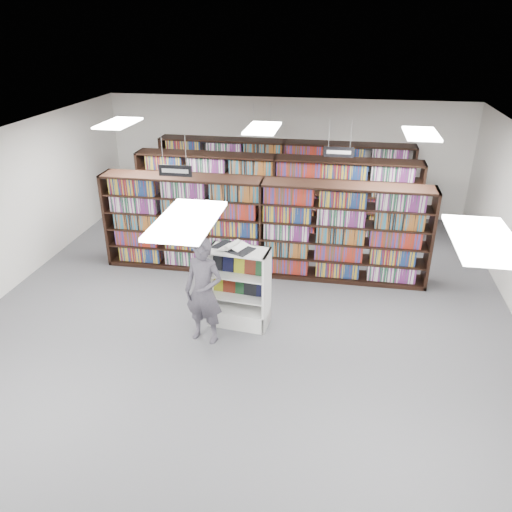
% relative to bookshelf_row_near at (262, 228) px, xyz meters
% --- Properties ---
extents(floor, '(12.00, 12.00, 0.00)m').
position_rel_bookshelf_row_near_xyz_m(floor, '(0.00, -2.00, -1.05)').
color(floor, '#4F4F54').
rests_on(floor, ground).
extents(ceiling, '(10.00, 12.00, 0.10)m').
position_rel_bookshelf_row_near_xyz_m(ceiling, '(0.00, -2.00, 2.15)').
color(ceiling, white).
rests_on(ceiling, wall_back).
extents(wall_back, '(10.00, 0.10, 3.20)m').
position_rel_bookshelf_row_near_xyz_m(wall_back, '(0.00, 4.00, 0.55)').
color(wall_back, silver).
rests_on(wall_back, ground).
extents(bookshelf_row_near, '(7.00, 0.60, 2.10)m').
position_rel_bookshelf_row_near_xyz_m(bookshelf_row_near, '(0.00, 0.00, 0.00)').
color(bookshelf_row_near, black).
rests_on(bookshelf_row_near, floor).
extents(bookshelf_row_mid, '(7.00, 0.60, 2.10)m').
position_rel_bookshelf_row_near_xyz_m(bookshelf_row_mid, '(0.00, 2.00, 0.00)').
color(bookshelf_row_mid, black).
rests_on(bookshelf_row_mid, floor).
extents(bookshelf_row_far, '(7.00, 0.60, 2.10)m').
position_rel_bookshelf_row_near_xyz_m(bookshelf_row_far, '(0.00, 3.70, 0.00)').
color(bookshelf_row_far, black).
rests_on(bookshelf_row_far, floor).
extents(aisle_sign_left, '(0.65, 0.02, 0.80)m').
position_rel_bookshelf_row_near_xyz_m(aisle_sign_left, '(-1.50, -1.00, 1.48)').
color(aisle_sign_left, '#B2B2B7').
rests_on(aisle_sign_left, ceiling).
extents(aisle_sign_right, '(0.65, 0.02, 0.80)m').
position_rel_bookshelf_row_near_xyz_m(aisle_sign_right, '(1.50, 1.00, 1.48)').
color(aisle_sign_right, '#B2B2B7').
rests_on(aisle_sign_right, ceiling).
extents(aisle_sign_center, '(0.65, 0.02, 0.80)m').
position_rel_bookshelf_row_near_xyz_m(aisle_sign_center, '(-0.50, 3.00, 1.48)').
color(aisle_sign_center, '#B2B2B7').
rests_on(aisle_sign_center, ceiling).
extents(troffer_front_center, '(0.60, 1.20, 0.04)m').
position_rel_bookshelf_row_near_xyz_m(troffer_front_center, '(0.00, -5.00, 2.11)').
color(troffer_front_center, white).
rests_on(troffer_front_center, ceiling).
extents(troffer_front_right, '(0.60, 1.20, 0.04)m').
position_rel_bookshelf_row_near_xyz_m(troffer_front_right, '(3.00, -5.00, 2.11)').
color(troffer_front_right, white).
rests_on(troffer_front_right, ceiling).
extents(troffer_back_left, '(0.60, 1.20, 0.04)m').
position_rel_bookshelf_row_near_xyz_m(troffer_back_left, '(-3.00, 0.00, 2.11)').
color(troffer_back_left, white).
rests_on(troffer_back_left, ceiling).
extents(troffer_back_center, '(0.60, 1.20, 0.04)m').
position_rel_bookshelf_row_near_xyz_m(troffer_back_center, '(0.00, 0.00, 2.11)').
color(troffer_back_center, white).
rests_on(troffer_back_center, ceiling).
extents(troffer_back_right, '(0.60, 1.20, 0.04)m').
position_rel_bookshelf_row_near_xyz_m(troffer_back_right, '(3.00, 0.00, 2.11)').
color(troffer_back_right, white).
rests_on(troffer_back_right, ceiling).
extents(endcap_display, '(1.12, 0.64, 1.49)m').
position_rel_bookshelf_row_near_xyz_m(endcap_display, '(-0.06, -2.08, -0.55)').
color(endcap_display, silver).
rests_on(endcap_display, floor).
extents(open_book, '(0.79, 0.65, 0.13)m').
position_rel_bookshelf_row_near_xyz_m(open_book, '(-0.17, -2.08, 0.47)').
color(open_book, black).
rests_on(open_book, endcap_display).
extents(shopper, '(0.77, 0.58, 1.90)m').
position_rel_bookshelf_row_near_xyz_m(shopper, '(-0.55, -2.70, -0.10)').
color(shopper, '#4B4651').
rests_on(shopper, floor).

